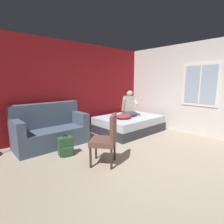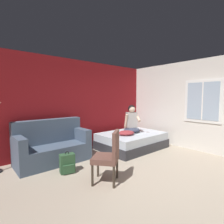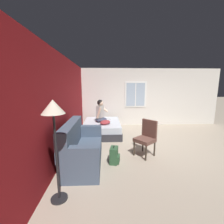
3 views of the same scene
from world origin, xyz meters
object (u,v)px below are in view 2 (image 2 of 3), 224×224
object	(u,v)px
couch	(52,146)
cell_phone	(148,132)
side_chair	(109,155)
backpack	(67,164)
throw_pillow	(126,133)
person_seated	(132,121)
bed	(131,141)

from	to	relation	value
couch	cell_phone	size ratio (longest dim) A/B	11.81
side_chair	backpack	bearing A→B (deg)	114.06
backpack	throw_pillow	distance (m)	2.04
side_chair	backpack	size ratio (longest dim) A/B	2.14
couch	person_seated	world-z (taller)	person_seated
couch	backpack	world-z (taller)	couch
throw_pillow	cell_phone	bearing A→B (deg)	-11.53
side_chair	person_seated	xyz separation A→B (m)	(2.01, 1.31, 0.30)
backpack	throw_pillow	bearing A→B (deg)	6.42
side_chair	person_seated	distance (m)	2.42
cell_phone	person_seated	bearing A→B (deg)	-23.59
bed	couch	xyz separation A→B (m)	(-2.36, 0.46, 0.16)
couch	side_chair	xyz separation A→B (m)	(0.40, -1.72, 0.14)
throw_pillow	cell_phone	xyz separation A→B (m)	(0.80, -0.16, -0.07)
person_seated	throw_pillow	xyz separation A→B (m)	(-0.42, -0.18, -0.29)
couch	throw_pillow	bearing A→B (deg)	-16.59
bed	backpack	distance (m)	2.39
side_chair	person_seated	world-z (taller)	person_seated
backpack	throw_pillow	world-z (taller)	throw_pillow
bed	side_chair	xyz separation A→B (m)	(-1.96, -1.26, 0.30)
bed	side_chair	bearing A→B (deg)	-147.31
backpack	cell_phone	bearing A→B (deg)	1.24
person_seated	cell_phone	bearing A→B (deg)	-42.45
side_chair	person_seated	bearing A→B (deg)	32.94
bed	throw_pillow	size ratio (longest dim) A/B	4.12
bed	person_seated	world-z (taller)	person_seated
bed	cell_phone	size ratio (longest dim) A/B	13.72
backpack	bed	bearing A→B (deg)	8.62
person_seated	cell_phone	distance (m)	0.62
side_chair	backpack	xyz separation A→B (m)	(-0.40, 0.90, -0.34)
bed	cell_phone	bearing A→B (deg)	-34.49
person_seated	throw_pillow	world-z (taller)	person_seated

